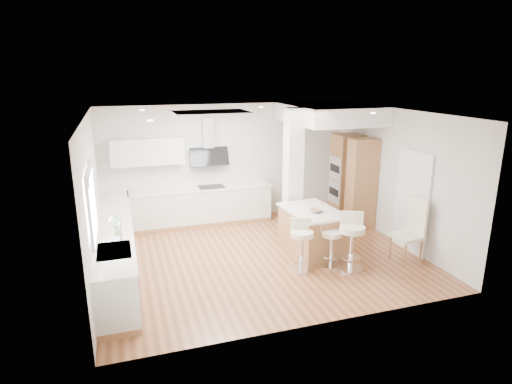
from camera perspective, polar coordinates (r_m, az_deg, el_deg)
name	(u,v)px	position (r m, az deg, el deg)	size (l,w,h in m)	color
ground	(261,256)	(8.56, 0.65, -8.54)	(6.00, 6.00, 0.00)	#9D603A
ceiling	(261,256)	(8.56, 0.65, -8.54)	(6.00, 5.00, 0.02)	white
wall_back	(228,162)	(10.42, -3.71, 3.97)	(6.00, 0.04, 2.80)	silver
wall_left	(92,202)	(7.71, -20.98, -1.29)	(0.04, 5.00, 2.80)	silver
wall_right	(396,176)	(9.45, 18.21, 1.98)	(0.04, 5.00, 2.80)	silver
skylight	(211,113)	(8.21, -5.98, 10.42)	(4.10, 2.10, 0.06)	white
window_left	(91,200)	(6.76, -21.15, -1.01)	(0.06, 1.28, 1.07)	silver
doorway_right	(412,203)	(9.07, 20.05, -1.36)	(0.05, 1.00, 2.10)	#4F453E
counter_left	(116,247)	(8.22, -18.17, -6.96)	(0.63, 4.50, 1.35)	#AA7849
counter_back	(194,196)	(10.15, -8.26, -0.59)	(3.62, 0.63, 2.50)	#AA7849
pillar	(293,173)	(9.31, 4.96, 2.52)	(0.35, 0.35, 2.80)	white
soffit	(329,114)	(9.96, 9.77, 10.22)	(1.78, 2.20, 0.40)	white
oven_column	(352,180)	(10.35, 12.65, 1.55)	(0.63, 1.21, 2.10)	#AA7849
peninsula	(312,230)	(8.72, 7.43, -5.07)	(1.04, 1.49, 0.94)	#AA7849
bar_stool_a	(302,242)	(7.84, 6.11, -6.66)	(0.52, 0.52, 0.96)	silver
bar_stool_b	(331,241)	(8.10, 9.92, -6.44)	(0.48, 0.48, 0.88)	silver
bar_stool_c	(352,238)	(8.00, 12.63, -6.06)	(0.63, 0.63, 1.07)	silver
dining_chair	(412,228)	(8.65, 20.08, -4.48)	(0.55, 0.55, 1.25)	beige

